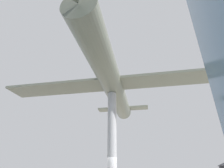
# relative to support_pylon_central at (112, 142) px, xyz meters

# --- Properties ---
(support_pylon_central) EXTENTS (0.62, 0.62, 6.94)m
(support_pylon_central) POSITION_rel_support_pylon_central_xyz_m (0.00, 0.00, 0.00)
(support_pylon_central) COLOR #B7B7BC
(support_pylon_central) RESTS_ON ground_plane
(suspended_airplane) EXTENTS (17.07, 16.15, 3.07)m
(suspended_airplane) POSITION_rel_support_pylon_central_xyz_m (-0.03, 0.18, 4.28)
(suspended_airplane) COLOR slate
(suspended_airplane) RESTS_ON support_pylon_central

